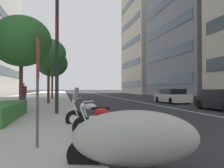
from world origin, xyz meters
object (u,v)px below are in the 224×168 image
(motorcycle_mid_row, at_px, (94,116))
(street_tree_far_plaza, at_px, (52,64))
(pedestrian_on_plaza, at_px, (23,95))
(car_following_behind, at_px, (172,96))
(motorcycle_under_tarp, at_px, (107,127))
(parking_sign_by_curb, at_px, (38,79))
(street_tree_near_plaza_corner, at_px, (21,41))
(street_lamp_with_banners, at_px, (64,7))
(motorcycle_far_end_row, at_px, (134,139))
(car_lead_in_lane, at_px, (223,100))
(street_tree_mid_sidewalk, at_px, (49,54))

(motorcycle_mid_row, bearing_deg, street_tree_far_plaza, -63.70)
(pedestrian_on_plaza, bearing_deg, car_following_behind, 136.93)
(motorcycle_under_tarp, height_order, parking_sign_by_curb, parking_sign_by_curb)
(street_tree_near_plaza_corner, height_order, street_tree_far_plaza, street_tree_far_plaza)
(street_lamp_with_banners, bearing_deg, motorcycle_far_end_row, -173.13)
(street_lamp_with_banners, bearing_deg, street_tree_near_plaza_corner, 46.17)
(motorcycle_under_tarp, relative_size, motorcycle_mid_row, 0.87)
(car_lead_in_lane, height_order, street_tree_mid_sidewalk, street_tree_mid_sidewalk)
(motorcycle_under_tarp, height_order, street_tree_mid_sidewalk, street_tree_mid_sidewalk)
(street_tree_near_plaza_corner, distance_m, street_tree_far_plaza, 16.67)
(pedestrian_on_plaza, bearing_deg, street_lamp_with_banners, 54.67)
(motorcycle_mid_row, distance_m, pedestrian_on_plaza, 9.23)
(motorcycle_far_end_row, height_order, car_following_behind, car_following_behind)
(street_tree_near_plaza_corner, bearing_deg, pedestrian_on_plaza, 4.48)
(motorcycle_under_tarp, xyz_separation_m, street_tree_near_plaza_corner, (9.26, 3.59, 3.79))
(street_tree_near_plaza_corner, bearing_deg, car_lead_in_lane, -92.95)
(street_lamp_with_banners, height_order, pedestrian_on_plaza, street_lamp_with_banners)
(motorcycle_mid_row, xyz_separation_m, car_following_behind, (14.42, -9.16, 0.21))
(street_tree_far_plaza, distance_m, pedestrian_on_plaza, 15.38)
(motorcycle_mid_row, xyz_separation_m, street_tree_near_plaza_corner, (6.76, 3.53, 3.77))
(motorcycle_far_end_row, distance_m, car_following_behind, 21.56)
(street_lamp_with_banners, distance_m, street_tree_mid_sidewalk, 9.69)
(car_following_behind, bearing_deg, car_lead_in_lane, 177.72)
(pedestrian_on_plaza, bearing_deg, motorcycle_far_end_row, 37.46)
(car_lead_in_lane, height_order, pedestrian_on_plaza, pedestrian_on_plaza)
(car_following_behind, xyz_separation_m, parking_sign_by_curb, (-17.92, 10.81, 1.01))
(street_lamp_with_banners, xyz_separation_m, street_tree_near_plaza_corner, (2.39, 2.49, -1.44))
(street_lamp_with_banners, height_order, street_tree_mid_sidewalk, street_lamp_with_banners)
(street_lamp_with_banners, xyz_separation_m, pedestrian_on_plaza, (4.08, 2.62, -4.66))
(car_lead_in_lane, bearing_deg, street_tree_near_plaza_corner, 86.17)
(motorcycle_under_tarp, distance_m, street_tree_far_plaza, 26.32)
(motorcycle_under_tarp, xyz_separation_m, street_lamp_with_banners, (6.87, 1.10, 5.23))
(motorcycle_far_end_row, relative_size, pedestrian_on_plaza, 1.40)
(motorcycle_far_end_row, distance_m, pedestrian_on_plaza, 14.11)
(parking_sign_by_curb, bearing_deg, street_tree_mid_sidewalk, 2.29)
(motorcycle_mid_row, xyz_separation_m, street_tree_mid_sidewalk, (13.88, 2.34, 3.97))
(motorcycle_under_tarp, xyz_separation_m, car_following_behind, (16.93, -9.10, 0.23))
(motorcycle_under_tarp, relative_size, car_following_behind, 0.39)
(street_lamp_with_banners, xyz_separation_m, street_tree_mid_sidewalk, (9.52, 1.30, -1.24))
(car_following_behind, bearing_deg, street_tree_mid_sidewalk, 90.53)
(pedestrian_on_plaza, bearing_deg, car_lead_in_lane, 101.58)
(street_lamp_with_banners, bearing_deg, street_tree_far_plaza, 4.10)
(motorcycle_under_tarp, height_order, motorcycle_mid_row, motorcycle_mid_row)
(car_lead_in_lane, relative_size, street_tree_near_plaza_corner, 0.81)
(street_lamp_with_banners, relative_size, street_tree_mid_sidewalk, 1.69)
(car_following_behind, distance_m, street_tree_far_plaza, 15.11)
(motorcycle_far_end_row, xyz_separation_m, car_following_behind, (19.56, -9.06, 0.07))
(street_tree_mid_sidewalk, bearing_deg, motorcycle_under_tarp, -171.67)
(car_lead_in_lane, distance_m, street_lamp_with_banners, 11.48)
(motorcycle_under_tarp, height_order, pedestrian_on_plaza, pedestrian_on_plaza)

